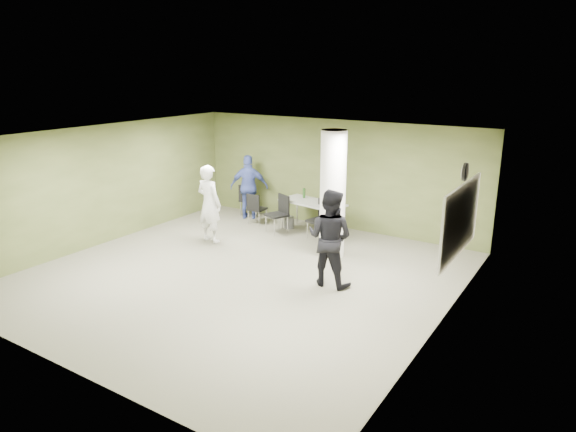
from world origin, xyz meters
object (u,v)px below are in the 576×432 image
Objects in this scene: folding_table at (312,203)px; woman_white at (209,204)px; man_black at (330,238)px; man_blue at (249,187)px; chair_back_left at (248,198)px.

woman_white is (-1.73, -1.92, 0.18)m from folding_table.
man_black reaches higher than man_blue.
folding_table reaches higher than chair_back_left.
chair_back_left is 0.48× the size of man_black.
man_blue is at bearing -36.78° from man_black.
chair_back_left is at bearing -71.58° from man_blue.
man_black is 1.07× the size of man_blue.
man_blue is at bearing -175.39° from folding_table.
man_blue is (-0.39, 2.11, -0.05)m from woman_white.
man_blue is at bearing -75.29° from woman_white.
folding_table is at bearing -55.91° from man_black.
chair_back_left is at bearing -37.14° from man_black.
man_blue is (0.18, -0.17, 0.36)m from chair_back_left.
man_black is at bearing 129.60° from chair_back_left.
folding_table is at bearing -127.61° from woman_white.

